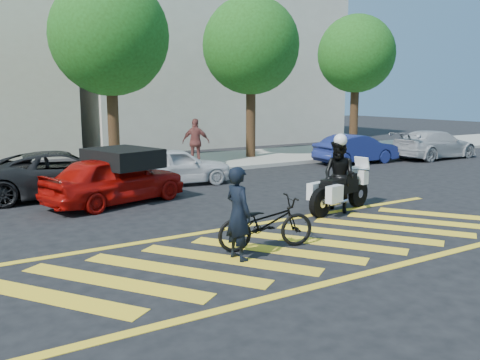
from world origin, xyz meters
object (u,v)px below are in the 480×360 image
police_motorcycle (340,190)px  officer_bike (238,214)px  officer_moto (339,176)px  parked_right (356,149)px  parked_far_right (435,144)px  red_convertible (115,179)px  parked_mid_right (176,166)px  bicycle (266,223)px  parked_mid_left (63,174)px

police_motorcycle → officer_bike: bearing=-169.5°
officer_moto → parked_right: 9.70m
parked_far_right → red_convertible: bearing=96.5°
officer_bike → parked_right: officer_bike is taller
red_convertible → police_motorcycle: bearing=-147.4°
parked_mid_right → parked_right: size_ratio=0.97×
bicycle → parked_mid_right: parked_mid_right is taller
red_convertible → parked_mid_left: bearing=11.4°
officer_moto → parked_right: (7.07, 6.62, -0.31)m
officer_moto → red_convertible: (-4.65, 4.07, -0.25)m
parked_right → parked_far_right: 4.50m
parked_mid_left → parked_far_right: (17.18, 0.00, -0.02)m
parked_mid_left → parked_right: bearing=-82.8°
red_convertible → parked_right: 12.00m
bicycle → parked_mid_right: (1.49, 7.60, 0.12)m
red_convertible → bicycle: bearing=175.9°
parked_right → parked_far_right: size_ratio=0.85×
parked_mid_right → officer_moto: bearing=-154.2°
parked_far_right → parked_right: bearing=81.5°
officer_bike → parked_right: 14.17m
bicycle → red_convertible: red_convertible is taller
officer_moto → bicycle: bearing=-78.0°
officer_bike → bicycle: (0.82, 0.27, -0.36)m
officer_moto → parked_mid_right: 6.28m
parked_mid_left → parked_far_right: bearing=-85.7°
police_motorcycle → parked_mid_right: size_ratio=0.65×
officer_bike → red_convertible: officer_bike is taller
police_motorcycle → parked_mid_left: size_ratio=0.49×
bicycle → parked_right: (10.50, 8.26, 0.12)m
parked_right → parked_far_right: bearing=-95.7°
officer_moto → parked_far_right: (11.53, 5.97, -0.28)m
police_motorcycle → parked_far_right: size_ratio=0.53×
officer_bike → red_convertible: 6.00m
officer_bike → parked_mid_left: (-1.41, 7.88, -0.20)m
bicycle → officer_bike: bearing=121.1°
parked_mid_left → red_convertible: bearing=-148.0°
parked_mid_right → parked_right: 9.03m
parked_mid_left → officer_bike: bearing=-165.6°
bicycle → police_motorcycle: bearing=-52.1°
parked_mid_left → parked_mid_right: parked_mid_left is taller
parked_right → officer_bike: bearing=129.8°
parked_mid_left → bicycle: bearing=-159.4°
bicycle → parked_mid_left: bearing=28.9°
police_motorcycle → parked_mid_left: parked_mid_left is taller
bicycle → parked_far_right: (14.95, 7.61, 0.14)m
parked_mid_left → parked_mid_right: bearing=-85.7°
officer_bike → police_motorcycle: bearing=-70.6°
parked_right → parked_far_right: parked_far_right is taller
red_convertible → parked_mid_left: 2.14m
parked_mid_right → parked_far_right: size_ratio=0.82×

